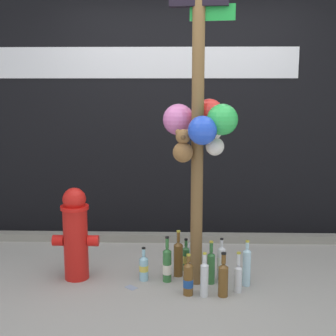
# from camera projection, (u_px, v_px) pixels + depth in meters

# --- Properties ---
(ground_plane) EXTENTS (14.00, 14.00, 0.00)m
(ground_plane) POSITION_uv_depth(u_px,v_px,m) (184.00, 297.00, 3.57)
(ground_plane) COLOR #9E9B93
(building_wall) EXTENTS (10.00, 0.21, 3.65)m
(building_wall) POSITION_uv_depth(u_px,v_px,m) (184.00, 63.00, 4.86)
(building_wall) COLOR black
(building_wall) RESTS_ON ground_plane
(curb_strip) EXTENTS (8.00, 0.12, 0.08)m
(curb_strip) POSITION_uv_depth(u_px,v_px,m) (183.00, 238.00, 4.81)
(curb_strip) COLOR gray
(curb_strip) RESTS_ON ground_plane
(memorial_post) EXTENTS (0.58, 0.56, 2.53)m
(memorial_post) POSITION_uv_depth(u_px,v_px,m) (200.00, 108.00, 3.57)
(memorial_post) COLOR brown
(memorial_post) RESTS_ON ground_plane
(fire_hydrant) EXTENTS (0.38, 0.23, 0.78)m
(fire_hydrant) POSITION_uv_depth(u_px,v_px,m) (75.00, 233.00, 3.84)
(fire_hydrant) COLOR red
(fire_hydrant) RESTS_ON ground_plane
(bottle_0) EXTENTS (0.06, 0.06, 0.36)m
(bottle_0) POSITION_uv_depth(u_px,v_px,m) (211.00, 266.00, 3.78)
(bottle_0) COLOR #337038
(bottle_0) RESTS_ON ground_plane
(bottle_1) EXTENTS (0.08, 0.08, 0.35)m
(bottle_1) POSITION_uv_depth(u_px,v_px,m) (223.00, 278.00, 3.55)
(bottle_1) COLOR brown
(bottle_1) RESTS_ON ground_plane
(bottle_2) EXTENTS (0.06, 0.06, 0.35)m
(bottle_2) POSITION_uv_depth(u_px,v_px,m) (204.00, 278.00, 3.55)
(bottle_2) COLOR silver
(bottle_2) RESTS_ON ground_plane
(bottle_3) EXTENTS (0.07, 0.07, 0.38)m
(bottle_3) POSITION_uv_depth(u_px,v_px,m) (167.00, 265.00, 3.82)
(bottle_3) COLOR #337038
(bottle_3) RESTS_ON ground_plane
(bottle_4) EXTENTS (0.07, 0.07, 0.38)m
(bottle_4) POSITION_uv_depth(u_px,v_px,m) (247.00, 266.00, 3.74)
(bottle_4) COLOR #B2DBEA
(bottle_4) RESTS_ON ground_plane
(bottle_5) EXTENTS (0.06, 0.06, 0.36)m
(bottle_5) POSITION_uv_depth(u_px,v_px,m) (193.00, 256.00, 3.97)
(bottle_5) COLOR #B2DBEA
(bottle_5) RESTS_ON ground_plane
(bottle_6) EXTENTS (0.07, 0.07, 0.38)m
(bottle_6) POSITION_uv_depth(u_px,v_px,m) (221.00, 263.00, 3.81)
(bottle_6) COLOR silver
(bottle_6) RESTS_ON ground_plane
(bottle_7) EXTENTS (0.06, 0.06, 0.33)m
(bottle_7) POSITION_uv_depth(u_px,v_px,m) (238.00, 277.00, 3.63)
(bottle_7) COLOR silver
(bottle_7) RESTS_ON ground_plane
(bottle_8) EXTENTS (0.08, 0.08, 0.33)m
(bottle_8) POSITION_uv_depth(u_px,v_px,m) (188.00, 279.00, 3.58)
(bottle_8) COLOR brown
(bottle_8) RESTS_ON ground_plane
(bottle_9) EXTENTS (0.06, 0.06, 0.29)m
(bottle_9) POSITION_uv_depth(u_px,v_px,m) (186.00, 258.00, 4.06)
(bottle_9) COLOR #337038
(bottle_9) RESTS_ON ground_plane
(bottle_10) EXTENTS (0.08, 0.08, 0.40)m
(bottle_10) POSITION_uv_depth(u_px,v_px,m) (178.00, 258.00, 3.93)
(bottle_10) COLOR brown
(bottle_10) RESTS_ON ground_plane
(bottle_11) EXTENTS (0.08, 0.08, 0.28)m
(bottle_11) POSITION_uv_depth(u_px,v_px,m) (144.00, 267.00, 3.85)
(bottle_11) COLOR #93CCE0
(bottle_11) RESTS_ON ground_plane
(litter_1) EXTENTS (0.11, 0.11, 0.01)m
(litter_1) POSITION_uv_depth(u_px,v_px,m) (131.00, 287.00, 3.72)
(litter_1) COLOR #8C99B2
(litter_1) RESTS_ON ground_plane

